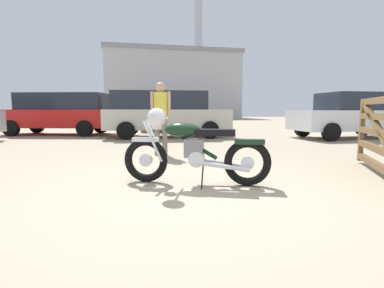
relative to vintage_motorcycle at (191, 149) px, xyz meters
name	(u,v)px	position (x,y,z in m)	size (l,w,h in m)	color
ground_plane	(205,190)	(0.15, -0.32, -0.49)	(80.00, 80.00, 0.00)	gray
vintage_motorcycle	(191,149)	(0.00, 0.00, 0.00)	(2.04, 0.74, 1.07)	black
bystander	(161,111)	(-0.41, 2.68, 0.53)	(0.46, 0.30, 1.66)	#706656
dark_sedan_left	(177,113)	(0.44, 10.57, 0.43)	(4.00, 2.03, 1.78)	black
white_estate_far	(61,112)	(-4.61, 8.80, 0.45)	(4.92, 2.52, 1.74)	black
pale_sedan_back	(165,113)	(-0.23, 7.19, 0.45)	(4.70, 1.97, 1.74)	black
silver_sedan_mid	(350,116)	(6.56, 5.96, 0.34)	(4.30, 2.13, 1.67)	black
industrial_building	(170,87)	(1.05, 37.53, 3.89)	(18.29, 15.13, 16.77)	#B2B2B7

